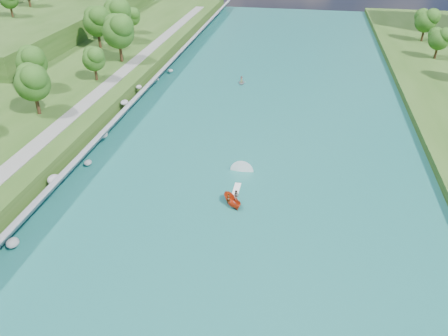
# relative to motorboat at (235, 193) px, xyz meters

# --- Properties ---
(ground) EXTENTS (260.00, 260.00, 0.00)m
(ground) POSITION_rel_motorboat_xyz_m (1.22, -8.23, -0.69)
(ground) COLOR #2D5119
(ground) RESTS_ON ground
(river_water) EXTENTS (55.00, 240.00, 0.10)m
(river_water) POSITION_rel_motorboat_xyz_m (1.22, 11.77, -0.64)
(river_water) COLOR #1A6559
(river_water) RESTS_ON ground
(ridge_west) EXTENTS (60.00, 120.00, 9.00)m
(ridge_west) POSITION_rel_motorboat_xyz_m (-81.28, 86.77, 3.81)
(ridge_west) COLOR #2D5119
(ridge_west) RESTS_ON ground
(riprap_bank) EXTENTS (4.50, 236.00, 4.33)m
(riprap_bank) POSITION_rel_motorboat_xyz_m (-24.65, 10.42, 1.13)
(riprap_bank) COLOR slate
(riprap_bank) RESTS_ON ground
(riverside_path) EXTENTS (3.00, 200.00, 0.10)m
(riverside_path) POSITION_rel_motorboat_xyz_m (-31.28, 11.77, 2.86)
(riverside_path) COLOR gray
(riverside_path) RESTS_ON berm_west
(motorboat) EXTENTS (3.60, 18.64, 2.02)m
(motorboat) POSITION_rel_motorboat_xyz_m (0.00, 0.00, 0.00)
(motorboat) COLOR red
(motorboat) RESTS_ON river_water
(raft) EXTENTS (2.14, 2.83, 1.67)m
(raft) POSITION_rel_motorboat_xyz_m (-5.86, 44.96, -0.22)
(raft) COLOR gray
(raft) RESTS_ON river_water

